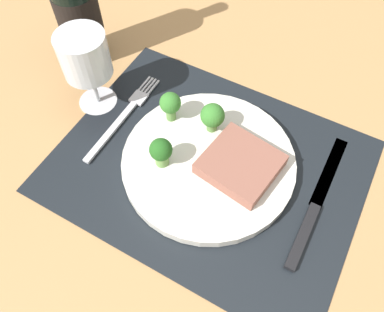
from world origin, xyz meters
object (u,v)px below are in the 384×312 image
at_px(wine_bottle, 76,5).
at_px(plate, 208,162).
at_px(fork, 124,116).
at_px(wine_glass, 85,59).
at_px(steak, 240,164).
at_px(knife, 314,209).

bearing_deg(wine_bottle, plate, -19.48).
xyz_separation_m(fork, wine_glass, (-0.06, 0.01, 0.09)).
xyz_separation_m(plate, fork, (-0.16, 0.01, -0.01)).
bearing_deg(steak, wine_bottle, 164.15).
height_order(plate, wine_bottle, wine_bottle).
distance_m(knife, wine_glass, 0.39).
distance_m(plate, steak, 0.05).
height_order(wine_bottle, wine_glass, wine_bottle).
distance_m(plate, wine_glass, 0.23).
xyz_separation_m(steak, wine_glass, (-0.26, 0.02, 0.06)).
distance_m(steak, wine_glass, 0.27).
relative_size(wine_bottle, wine_glass, 2.12).
xyz_separation_m(steak, fork, (-0.21, 0.01, -0.02)).
distance_m(fork, wine_bottle, 0.19).
relative_size(fork, wine_glass, 1.43).
distance_m(wine_bottle, wine_glass, 0.11).
bearing_deg(fork, wine_glass, 171.46).
bearing_deg(steak, wine_glass, 176.70).
bearing_deg(wine_glass, fork, -8.66).
distance_m(fork, knife, 0.32).
relative_size(plate, wine_bottle, 0.89).
bearing_deg(knife, wine_bottle, 168.18).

